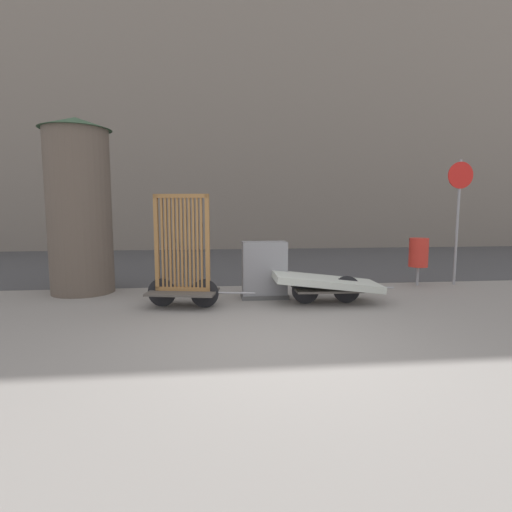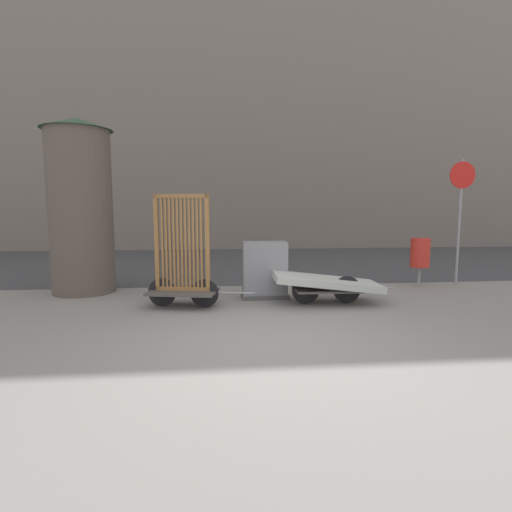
{
  "view_description": "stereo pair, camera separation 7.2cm",
  "coord_description": "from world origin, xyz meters",
  "px_view_note": "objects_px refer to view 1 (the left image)",
  "views": [
    {
      "loc": [
        -0.77,
        -4.9,
        1.75
      ],
      "look_at": [
        0.0,
        2.24,
        0.91
      ],
      "focal_mm": 28.0,
      "sensor_mm": 36.0,
      "label": 1
    },
    {
      "loc": [
        -0.7,
        -4.91,
        1.75
      ],
      "look_at": [
        0.0,
        2.24,
        0.91
      ],
      "focal_mm": 28.0,
      "sensor_mm": 36.0,
      "label": 2
    }
  ],
  "objects_px": {
    "bike_cart_with_bedframe": "(183,267)",
    "bike_cart_with_mattress": "(326,283)",
    "advertising_column": "(79,206)",
    "trash_bin": "(419,253)",
    "utility_cabinet": "(264,272)",
    "sign_post": "(459,203)"
  },
  "relations": [
    {
      "from": "bike_cart_with_bedframe",
      "to": "utility_cabinet",
      "type": "xyz_separation_m",
      "value": [
        1.54,
        0.59,
        -0.21
      ]
    },
    {
      "from": "bike_cart_with_mattress",
      "to": "advertising_column",
      "type": "height_order",
      "value": "advertising_column"
    },
    {
      "from": "bike_cart_with_mattress",
      "to": "utility_cabinet",
      "type": "xyz_separation_m",
      "value": [
        -1.09,
        0.59,
        0.13
      ]
    },
    {
      "from": "bike_cart_with_bedframe",
      "to": "advertising_column",
      "type": "distance_m",
      "value": 2.89
    },
    {
      "from": "trash_bin",
      "to": "bike_cart_with_bedframe",
      "type": "bearing_deg",
      "value": -163.85
    },
    {
      "from": "trash_bin",
      "to": "advertising_column",
      "type": "relative_size",
      "value": 0.3
    },
    {
      "from": "bike_cart_with_mattress",
      "to": "trash_bin",
      "type": "xyz_separation_m",
      "value": [
        2.61,
        1.52,
        0.37
      ]
    },
    {
      "from": "advertising_column",
      "to": "utility_cabinet",
      "type": "bearing_deg",
      "value": -13.92
    },
    {
      "from": "utility_cabinet",
      "to": "sign_post",
      "type": "bearing_deg",
      "value": 11.3
    },
    {
      "from": "advertising_column",
      "to": "bike_cart_with_bedframe",
      "type": "bearing_deg",
      "value": -34.62
    },
    {
      "from": "utility_cabinet",
      "to": "sign_post",
      "type": "relative_size",
      "value": 0.39
    },
    {
      "from": "bike_cart_with_bedframe",
      "to": "bike_cart_with_mattress",
      "type": "relative_size",
      "value": 0.88
    },
    {
      "from": "advertising_column",
      "to": "trash_bin",
      "type": "bearing_deg",
      "value": 0.0
    },
    {
      "from": "sign_post",
      "to": "advertising_column",
      "type": "distance_m",
      "value": 8.35
    },
    {
      "from": "bike_cart_with_mattress",
      "to": "sign_post",
      "type": "distance_m",
      "value": 4.1
    },
    {
      "from": "bike_cart_with_mattress",
      "to": "utility_cabinet",
      "type": "height_order",
      "value": "utility_cabinet"
    },
    {
      "from": "bike_cart_with_mattress",
      "to": "trash_bin",
      "type": "bearing_deg",
      "value": 31.45
    },
    {
      "from": "utility_cabinet",
      "to": "advertising_column",
      "type": "height_order",
      "value": "advertising_column"
    },
    {
      "from": "utility_cabinet",
      "to": "trash_bin",
      "type": "distance_m",
      "value": 3.82
    },
    {
      "from": "trash_bin",
      "to": "bike_cart_with_mattress",
      "type": "bearing_deg",
      "value": -149.78
    },
    {
      "from": "utility_cabinet",
      "to": "sign_post",
      "type": "distance_m",
      "value": 4.89
    },
    {
      "from": "bike_cart_with_bedframe",
      "to": "sign_post",
      "type": "height_order",
      "value": "sign_post"
    }
  ]
}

